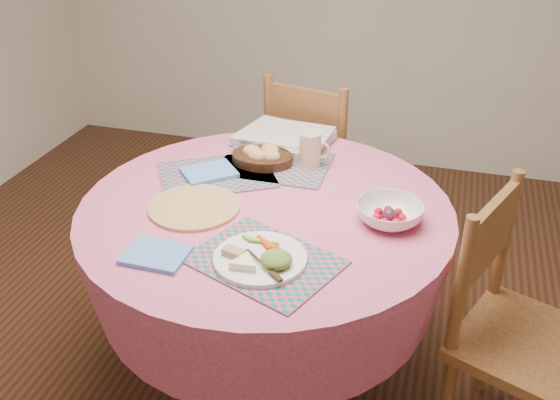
{
  "coord_description": "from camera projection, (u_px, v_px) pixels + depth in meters",
  "views": [
    {
      "loc": [
        0.54,
        -1.69,
        1.78
      ],
      "look_at": [
        0.05,
        0.0,
        0.78
      ],
      "focal_mm": 40.0,
      "sensor_mm": 36.0,
      "label": 1
    }
  ],
  "objects": [
    {
      "name": "placemat_left",
      "position": [
        217.0,
        175.0,
        2.24
      ],
      "size": [
        0.5,
        0.46,
        0.01
      ],
      "primitive_type": "cube",
      "rotation": [
        0.0,
        0.0,
        0.54
      ],
      "color": "#126767",
      "rests_on": "dining_table"
    },
    {
      "name": "placemat_front",
      "position": [
        264.0,
        261.0,
        1.78
      ],
      "size": [
        0.48,
        0.43,
        0.01
      ],
      "primitive_type": "cube",
      "rotation": [
        0.0,
        0.0,
        -0.38
      ],
      "color": "#126767",
      "rests_on": "dining_table"
    },
    {
      "name": "fruit_bowl",
      "position": [
        389.0,
        214.0,
        1.95
      ],
      "size": [
        0.26,
        0.26,
        0.07
      ],
      "rotation": [
        0.0,
        0.0,
        0.29
      ],
      "color": "white",
      "rests_on": "dining_table"
    },
    {
      "name": "dinner_plate",
      "position": [
        262.0,
        257.0,
        1.76
      ],
      "size": [
        0.27,
        0.27,
        0.05
      ],
      "rotation": [
        0.0,
        0.0,
        -0.25
      ],
      "color": "white",
      "rests_on": "placemat_front"
    },
    {
      "name": "newspaper_stack",
      "position": [
        284.0,
        137.0,
        2.47
      ],
      "size": [
        0.39,
        0.34,
        0.04
      ],
      "rotation": [
        0.0,
        0.0,
        -0.24
      ],
      "color": "silver",
      "rests_on": "dining_table"
    },
    {
      "name": "ground",
      "position": [
        268.0,
        372.0,
        2.43
      ],
      "size": [
        4.0,
        4.0,
        0.0
      ],
      "primitive_type": "plane",
      "color": "#331C0F",
      "rests_on": "ground"
    },
    {
      "name": "napkin_near",
      "position": [
        156.0,
        255.0,
        1.8
      ],
      "size": [
        0.18,
        0.14,
        0.01
      ],
      "primitive_type": "cube",
      "rotation": [
        0.0,
        0.0,
        -0.02
      ],
      "color": "#558BDC",
      "rests_on": "dining_table"
    },
    {
      "name": "napkin_far",
      "position": [
        209.0,
        172.0,
        2.24
      ],
      "size": [
        0.23,
        0.22,
        0.01
      ],
      "primitive_type": "cube",
      "rotation": [
        0.0,
        0.0,
        0.73
      ],
      "color": "#558BDC",
      "rests_on": "placemat_left"
    },
    {
      "name": "dining_table",
      "position": [
        266.0,
        254.0,
        2.15
      ],
      "size": [
        1.24,
        1.24,
        0.75
      ],
      "color": "#D96586",
      "rests_on": "ground"
    },
    {
      "name": "bread_bowl",
      "position": [
        262.0,
        156.0,
        2.31
      ],
      "size": [
        0.23,
        0.23,
        0.08
      ],
      "color": "black",
      "rests_on": "placemat_back"
    },
    {
      "name": "chair_back",
      "position": [
        316.0,
        166.0,
        2.9
      ],
      "size": [
        0.51,
        0.5,
        0.93
      ],
      "rotation": [
        0.0,
        0.0,
        2.92
      ],
      "color": "brown",
      "rests_on": "ground"
    },
    {
      "name": "wicker_trivet",
      "position": [
        194.0,
        207.0,
        2.04
      ],
      "size": [
        0.3,
        0.3,
        0.01
      ],
      "primitive_type": "cylinder",
      "color": "#A86F48",
      "rests_on": "dining_table"
    },
    {
      "name": "placemat_back",
      "position": [
        275.0,
        164.0,
        2.32
      ],
      "size": [
        0.4,
        0.3,
        0.01
      ],
      "primitive_type": "cube",
      "rotation": [
        0.0,
        0.0,
        0.0
      ],
      "color": "#126767",
      "rests_on": "dining_table"
    },
    {
      "name": "latte_mug",
      "position": [
        311.0,
        149.0,
        2.28
      ],
      "size": [
        0.12,
        0.08,
        0.13
      ],
      "color": "#CCBC8C",
      "rests_on": "placemat_back"
    },
    {
      "name": "chair_right",
      "position": [
        514.0,
        327.0,
        1.94
      ],
      "size": [
        0.53,
        0.54,
        0.91
      ],
      "rotation": [
        0.0,
        0.0,
        1.19
      ],
      "color": "brown",
      "rests_on": "ground"
    }
  ]
}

